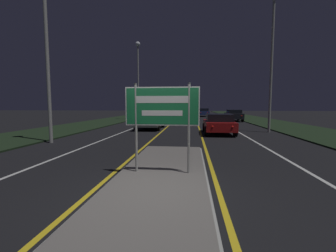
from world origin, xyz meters
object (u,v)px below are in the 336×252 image
(car_receding_1, at_px, (234,115))
(car_approaching_2, at_px, (155,112))
(streetlight_left_far, at_px, (138,67))
(car_receding_0, at_px, (219,123))
(car_receding_2, at_px, (203,112))
(car_receding_3, at_px, (200,111))
(car_approaching_1, at_px, (167,114))
(streetlight_left_near, at_px, (46,23))
(car_approaching_0, at_px, (150,120))
(highway_sign, at_px, (162,110))
(streetlight_right_near, at_px, (272,43))

(car_receding_1, xyz_separation_m, car_approaching_2, (-11.93, 12.61, -0.04))
(streetlight_left_far, xyz_separation_m, car_receding_0, (8.88, -13.62, -6.27))
(car_receding_2, bearing_deg, car_receding_1, -75.18)
(car_receding_0, bearing_deg, car_receding_3, 90.07)
(car_approaching_1, bearing_deg, car_receding_1, -21.92)
(streetlight_left_far, height_order, car_approaching_2, streetlight_left_far)
(streetlight_left_near, distance_m, car_approaching_0, 9.98)
(highway_sign, bearing_deg, car_receding_3, 86.63)
(highway_sign, height_order, car_receding_0, highway_sign)
(car_receding_0, bearing_deg, streetlight_right_near, 19.20)
(streetlight_left_far, bearing_deg, car_approaching_1, 40.59)
(car_receding_0, bearing_deg, car_receding_2, 89.54)
(highway_sign, height_order, car_approaching_0, highway_sign)
(car_receding_1, bearing_deg, car_approaching_1, 158.08)
(streetlight_left_near, xyz_separation_m, streetlight_right_near, (12.87, 6.04, 0.28))
(car_receding_1, relative_size, car_receding_3, 0.89)
(streetlight_right_near, height_order, car_receding_1, streetlight_right_near)
(streetlight_left_near, relative_size, car_receding_1, 2.16)
(car_receding_1, height_order, car_approaching_0, car_receding_1)
(streetlight_left_far, bearing_deg, car_approaching_0, -71.52)
(streetlight_right_near, distance_m, car_receding_2, 24.51)
(streetlight_left_near, xyz_separation_m, car_approaching_2, (0.53, 30.40, -5.32))
(car_receding_1, bearing_deg, car_receding_2, 104.82)
(car_approaching_0, bearing_deg, car_receding_1, 50.06)
(streetlight_right_near, distance_m, car_approaching_0, 10.70)
(streetlight_left_far, bearing_deg, streetlight_left_near, -90.74)
(streetlight_left_near, bearing_deg, streetlight_right_near, 25.13)
(highway_sign, relative_size, car_receding_3, 0.51)
(car_approaching_1, bearing_deg, car_receding_3, 73.14)
(streetlight_right_near, distance_m, car_receding_0, 6.86)
(streetlight_left_far, bearing_deg, car_receding_1, -2.63)
(streetlight_right_near, relative_size, car_receding_1, 2.30)
(streetlight_left_near, height_order, car_approaching_2, streetlight_left_near)
(car_approaching_2, bearing_deg, car_receding_3, 45.37)
(streetlight_right_near, relative_size, car_approaching_1, 2.20)
(highway_sign, xyz_separation_m, car_approaching_1, (-2.79, 26.15, -1.03))
(car_receding_1, xyz_separation_m, car_approaching_0, (-8.60, -10.27, -0.03))
(streetlight_left_near, height_order, car_receding_0, streetlight_left_near)
(streetlight_left_near, bearing_deg, car_approaching_1, 80.16)
(streetlight_left_far, distance_m, streetlight_right_near, 17.65)
(car_receding_3, bearing_deg, car_receding_0, -89.93)
(highway_sign, distance_m, car_approaching_0, 12.68)
(streetlight_right_near, xyz_separation_m, car_receding_2, (-3.55, 23.61, -5.56))
(streetlight_left_far, xyz_separation_m, car_receding_1, (12.22, -0.56, -6.23))
(car_approaching_0, height_order, car_approaching_2, car_approaching_0)
(car_receding_3, xyz_separation_m, car_approaching_2, (-8.55, -8.66, -0.00))
(streetlight_left_far, relative_size, car_approaching_1, 2.29)
(car_approaching_2, bearing_deg, car_receding_2, -4.87)
(streetlight_left_near, height_order, car_receding_2, streetlight_left_near)
(car_receding_3, bearing_deg, car_approaching_0, -99.39)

